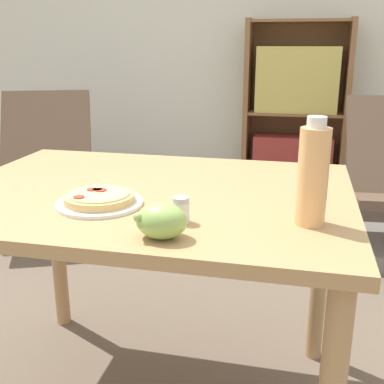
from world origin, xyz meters
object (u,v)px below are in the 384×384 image
lounge_chair_near (47,189)px  grape_bunch (160,221)px  drink_bottle (313,175)px  pizza_on_plate (99,200)px  bookshelf (294,120)px  salt_shaker (181,210)px

lounge_chair_near → grape_bunch: bearing=-75.5°
grape_bunch → lounge_chair_near: lounge_chair_near is taller
drink_bottle → lounge_chair_near: (-1.60, 1.54, -0.60)m
pizza_on_plate → lounge_chair_near: size_ratio=0.26×
pizza_on_plate → grape_bunch: (0.23, -0.18, 0.02)m
grape_bunch → bookshelf: bearing=85.1°
salt_shaker → lounge_chair_near: bearing=129.0°
lounge_chair_near → pizza_on_plate: bearing=-77.7°
lounge_chair_near → bookshelf: 1.88m
drink_bottle → salt_shaker: size_ratio=4.05×
pizza_on_plate → bookshelf: (0.47, 2.59, -0.16)m
bookshelf → grape_bunch: bearing=-94.9°
pizza_on_plate → salt_shaker: 0.26m
salt_shaker → bookshelf: bearing=85.3°
bookshelf → drink_bottle: bearing=-88.1°
salt_shaker → bookshelf: 2.68m
lounge_chair_near → bookshelf: bookshelf is taller
pizza_on_plate → bookshelf: size_ratio=0.17×
drink_bottle → lounge_chair_near: drink_bottle is taller
pizza_on_plate → lounge_chair_near: 1.91m
pizza_on_plate → salt_shaker: size_ratio=3.65×
pizza_on_plate → bookshelf: bearing=79.8°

